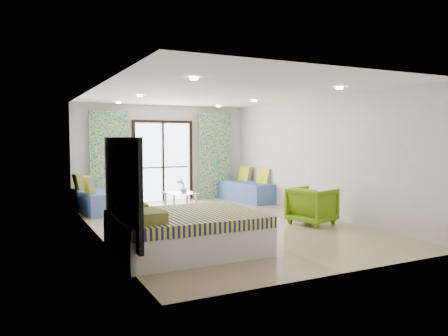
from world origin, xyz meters
name	(u,v)px	position (x,y,z in m)	size (l,w,h in m)	color
floor	(220,223)	(0.00, 0.00, 0.00)	(5.00, 7.50, 0.01)	#9F805F
ceiling	(220,93)	(0.00, 0.00, 2.70)	(5.00, 7.50, 0.01)	silver
wall_back	(163,153)	(0.00, 3.75, 1.35)	(5.00, 0.01, 2.70)	silver
wall_front	(345,172)	(0.00, -3.75, 1.35)	(5.00, 0.01, 2.70)	silver
wall_left	(96,162)	(-2.50, 0.00, 1.35)	(0.01, 7.50, 2.70)	silver
wall_right	(317,157)	(2.50, 0.00, 1.35)	(0.01, 7.50, 2.70)	silver
balcony_door	(163,156)	(0.00, 3.72, 1.26)	(1.76, 0.08, 2.28)	black
balcony_rail	(163,167)	(0.00, 3.73, 0.95)	(1.52, 0.03, 0.04)	#595451
curtain_left	(109,158)	(-1.55, 3.57, 1.25)	(1.00, 0.10, 2.50)	silver
curtain_right	(215,156)	(1.55, 3.57, 1.25)	(1.00, 0.10, 2.50)	silver
downlight_a	(194,79)	(-1.40, -2.00, 2.67)	(0.12, 0.12, 0.02)	#FFE0B2
downlight_b	(339,88)	(1.40, -2.00, 2.67)	(0.12, 0.12, 0.02)	#FFE0B2
downlight_c	(140,96)	(-1.40, 1.00, 2.67)	(0.12, 0.12, 0.02)	#FFE0B2
downlight_d	(254,101)	(1.40, 1.00, 2.67)	(0.12, 0.12, 0.02)	#FFE0B2
downlight_e	(118,103)	(-1.40, 3.00, 2.67)	(0.12, 0.12, 0.02)	#FFE0B2
downlight_f	(218,106)	(1.40, 3.00, 2.67)	(0.12, 0.12, 0.02)	#FFE0B2
headboard	(122,189)	(-2.46, -1.78, 1.05)	(0.06, 2.10, 1.50)	black
switch_plate	(104,181)	(-2.47, -0.53, 1.05)	(0.02, 0.10, 0.10)	silver
bed	(185,231)	(-1.48, -1.78, 0.32)	(2.22, 1.81, 0.77)	silver
daybed_left	(94,200)	(-2.12, 2.62, 0.28)	(0.95, 1.93, 0.92)	#435DA0
daybed_right	(247,190)	(2.12, 2.60, 0.30)	(0.97, 2.00, 0.95)	#435DA0
coffee_table	(181,195)	(-0.16, 1.90, 0.39)	(0.68, 0.68, 0.77)	silver
vase	(184,189)	(-0.09, 1.88, 0.53)	(0.18, 0.19, 0.18)	white
armchair	(312,204)	(1.70, -0.88, 0.42)	(0.82, 0.76, 0.84)	#689613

